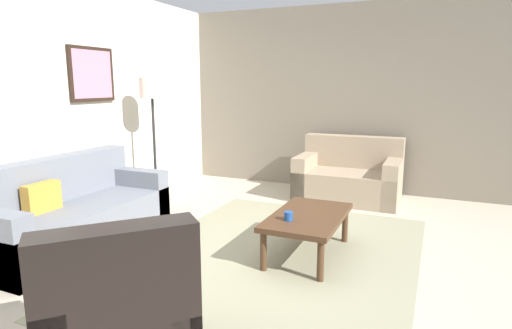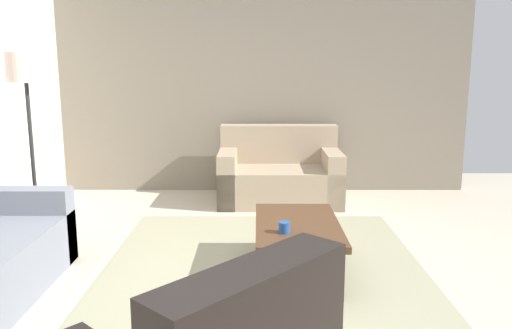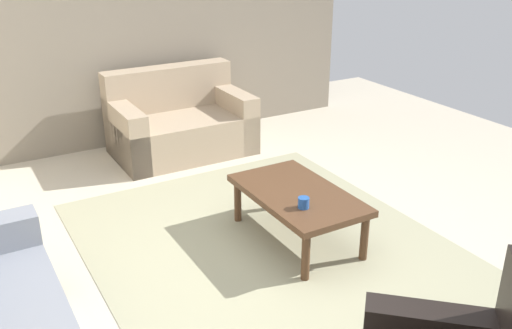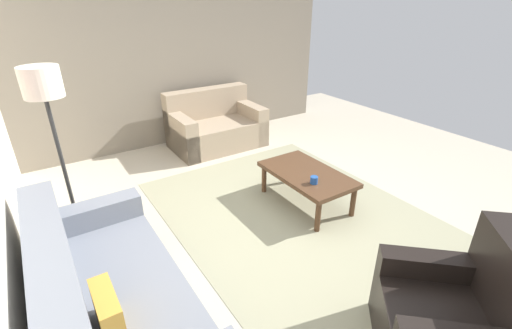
{
  "view_description": "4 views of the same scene",
  "coord_description": "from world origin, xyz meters",
  "px_view_note": "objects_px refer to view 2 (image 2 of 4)",
  "views": [
    {
      "loc": [
        -3.5,
        -1.33,
        1.63
      ],
      "look_at": [
        0.31,
        0.33,
        0.83
      ],
      "focal_mm": 29.47,
      "sensor_mm": 36.0,
      "label": 1
    },
    {
      "loc": [
        -3.59,
        0.05,
        1.6
      ],
      "look_at": [
        0.07,
        0.06,
        0.89
      ],
      "focal_mm": 36.25,
      "sensor_mm": 36.0,
      "label": 2
    },
    {
      "loc": [
        -2.98,
        1.95,
        2.27
      ],
      "look_at": [
        0.22,
        0.1,
        0.7
      ],
      "focal_mm": 39.7,
      "sensor_mm": 36.0,
      "label": 3
    },
    {
      "loc": [
        -2.47,
        2.2,
        2.24
      ],
      "look_at": [
        0.27,
        0.4,
        0.66
      ],
      "focal_mm": 24.79,
      "sensor_mm": 36.0,
      "label": 4
    }
  ],
  "objects_px": {
    "couch_loveseat": "(279,176)",
    "lamp_standing": "(27,87)",
    "cup": "(284,227)",
    "coffee_table": "(297,229)"
  },
  "relations": [
    {
      "from": "cup",
      "to": "lamp_standing",
      "type": "relative_size",
      "value": 0.05
    },
    {
      "from": "couch_loveseat",
      "to": "lamp_standing",
      "type": "distance_m",
      "value": 2.94
    },
    {
      "from": "coffee_table",
      "to": "cup",
      "type": "relative_size",
      "value": 13.35
    },
    {
      "from": "couch_loveseat",
      "to": "lamp_standing",
      "type": "bearing_deg",
      "value": 122.53
    },
    {
      "from": "coffee_table",
      "to": "lamp_standing",
      "type": "height_order",
      "value": "lamp_standing"
    },
    {
      "from": "coffee_table",
      "to": "lamp_standing",
      "type": "xyz_separation_m",
      "value": [
        0.77,
        2.34,
        1.05
      ]
    },
    {
      "from": "coffee_table",
      "to": "cup",
      "type": "height_order",
      "value": "cup"
    },
    {
      "from": "couch_loveseat",
      "to": "cup",
      "type": "xyz_separation_m",
      "value": [
        -2.47,
        0.07,
        0.15
      ]
    },
    {
      "from": "cup",
      "to": "lamp_standing",
      "type": "bearing_deg",
      "value": 65.54
    },
    {
      "from": "coffee_table",
      "to": "lamp_standing",
      "type": "relative_size",
      "value": 0.64
    }
  ]
}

